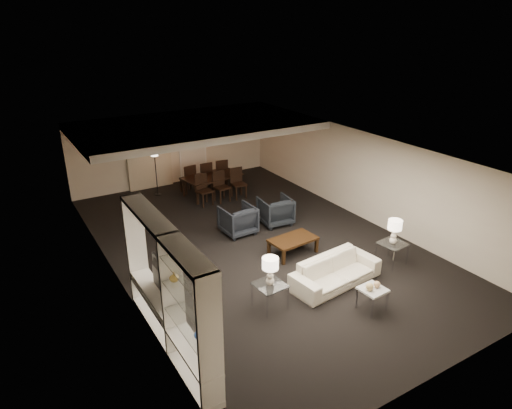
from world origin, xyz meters
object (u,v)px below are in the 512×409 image
object	(u,v)px
side_table_right	(391,253)
chair_fr	(220,172)
chair_fm	(204,175)
vase_amber	(174,277)
table_lamp_right	(394,232)
side_table_left	(270,296)
television	(159,281)
sofa	(336,271)
armchair_right	(275,211)
chair_nr	(239,183)
chair_nm	(222,187)
armchair_left	(238,220)
pendant_light	(205,140)
marble_table	(372,299)
dining_table	(213,185)
floor_speaker	(143,261)
chair_nl	(205,190)
table_lamp_left	(270,271)
floor_lamp	(156,173)
vase_blue	(199,334)
chair_fl	(188,178)
coffee_table	(293,246)

from	to	relation	value
side_table_right	chair_fr	distance (m)	6.93
chair_fm	chair_fr	world-z (taller)	same
vase_amber	table_lamp_right	bearing A→B (deg)	5.03
side_table_left	television	world-z (taller)	television
sofa	side_table_right	bearing A→B (deg)	-6.07
armchair_right	chair_fm	world-z (taller)	chair_fm
armchair_right	chair_nr	distance (m)	2.26
chair_nm	chair_fm	xyz separation A→B (m)	(0.00, 1.30, 0.00)
armchair_left	table_lamp_right	size ratio (longest dim) A/B	1.44
chair_nm	pendant_light	bearing A→B (deg)	118.29
marble_table	dining_table	xyz separation A→B (m)	(0.08, 7.30, 0.08)
floor_speaker	chair_nl	size ratio (longest dim) A/B	1.00
table_lamp_left	chair_fr	distance (m)	7.26
table_lamp_right	floor_lamp	world-z (taller)	floor_lamp
pendant_light	floor_lamp	bearing A→B (deg)	137.21
chair_nl	armchair_left	bearing A→B (deg)	-99.74
armchair_left	chair_nr	bearing A→B (deg)	-121.68
side_table_left	chair_nl	xyz separation A→B (m)	(1.18, 5.55, 0.21)
table_lamp_right	dining_table	xyz separation A→B (m)	(-1.62, 6.20, -0.51)
television	chair_nm	world-z (taller)	television
marble_table	dining_table	size ratio (longest dim) A/B	0.26
pendant_light	marble_table	size ratio (longest dim) A/B	1.09
pendant_light	armchair_right	bearing A→B (deg)	-73.18
vase_blue	floor_lamp	world-z (taller)	floor_lamp
vase_amber	chair_nr	distance (m)	7.62
chair_nm	television	bearing A→B (deg)	-132.46
marble_table	chair_fl	xyz separation A→B (m)	(-0.52, 7.95, 0.24)
pendant_light	coffee_table	size ratio (longest dim) A/B	0.45
chair_nl	chair_nm	world-z (taller)	same
sofa	chair_fm	bearing A→B (deg)	83.24
coffee_table	television	size ratio (longest dim) A/B	1.05
table_lamp_right	chair_fl	world-z (taller)	table_lamp_right
pendant_light	television	xyz separation A→B (m)	(-3.58, -5.58, -0.85)
dining_table	chair_nl	bearing A→B (deg)	-140.53
chair_nr	armchair_right	bearing A→B (deg)	-88.97
pendant_light	chair_nr	xyz separation A→B (m)	(0.90, -0.45, -1.44)
pendant_light	table_lamp_right	distance (m)	6.39
marble_table	chair_nl	distance (m)	6.68
side_table_right	chair_fr	world-z (taller)	chair_fr
table_lamp_right	marble_table	world-z (taller)	table_lamp_right
chair_fm	coffee_table	bearing A→B (deg)	89.40
sofa	chair_nl	size ratio (longest dim) A/B	2.17
vase_amber	floor_speaker	size ratio (longest dim) A/B	0.16
side_table_left	vase_amber	world-z (taller)	vase_amber
sofa	coffee_table	xyz separation A→B (m)	(0.00, 1.60, -0.10)
side_table_right	floor_lamp	bearing A→B (deg)	113.88
table_lamp_right	vase_amber	xyz separation A→B (m)	(-5.53, -0.49, 0.81)
armchair_left	chair_fl	bearing A→B (deg)	-93.36
side_table_left	chair_nm	distance (m)	5.84
side_table_right	floor_speaker	bearing A→B (deg)	156.05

